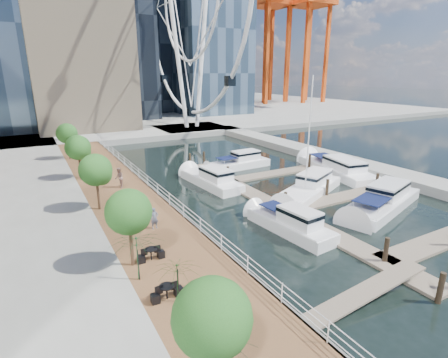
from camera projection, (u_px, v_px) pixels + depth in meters
The scene contains 17 objects.
ground at pixel (326, 261), 22.51m from camera, with size 520.00×520.00×0.00m, color black.
boardwalk at pixel (127, 205), 30.66m from camera, with size 6.00×60.00×1.00m, color brown.
seawall at pixel (159, 200), 32.07m from camera, with size 0.25×60.00×1.00m, color #595954.
land_far at pixel (83, 111), 107.45m from camera, with size 200.00×114.00×1.00m, color gray.
breakwater at pixel (327, 157), 48.43m from camera, with size 4.00×60.00×1.00m, color gray.
pier at pixel (192, 129), 72.31m from camera, with size 14.00×12.00×1.00m, color gray.
railing at pixel (158, 189), 31.72m from camera, with size 0.10×60.00×1.05m, color white, non-canonical shape.
floating_docks at pixel (312, 191), 34.43m from camera, with size 16.00×34.00×2.60m.
port_cranes at pixel (275, 49), 128.23m from camera, with size 40.00×52.00×38.00m.
street_trees at pixel (96, 170), 27.60m from camera, with size 2.60×42.60×4.60m.
cafe_tables at pixel (191, 313), 15.57m from camera, with size 2.50×13.70×0.74m.
yacht_foreground at pixel (381, 209), 31.28m from camera, with size 3.18×11.85×2.15m, color silver, non-canonical shape.
pedestrian_near at pixel (154, 218), 24.71m from camera, with size 0.57×0.38×1.57m, color #495062.
pedestrian_mid at pixel (119, 178), 33.56m from camera, with size 0.96×0.75×1.98m, color #7C5D55.
pedestrian_far at pixel (103, 162), 40.41m from camera, with size 0.91×0.38×1.55m, color #2E313A.
moored_yachts at pixel (309, 194), 34.94m from camera, with size 20.17×35.14×11.50m.
cafe_seating at pixel (165, 286), 16.21m from camera, with size 4.08×11.03×2.60m.
Camera 1 is at (-15.57, -14.19, 11.63)m, focal length 28.00 mm.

